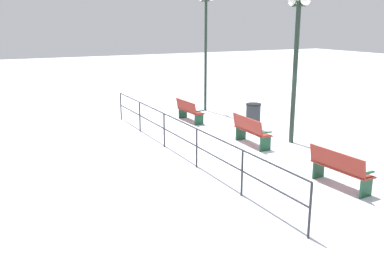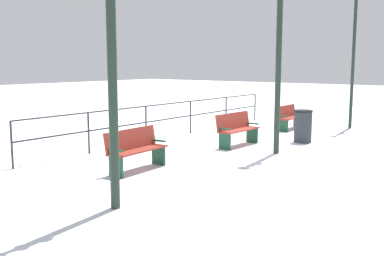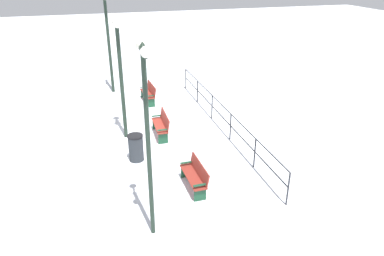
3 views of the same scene
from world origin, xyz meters
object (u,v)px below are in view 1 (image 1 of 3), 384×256
object	(u,v)px
bench_nearest	(340,168)
bench_third	(189,110)
bench_second	(251,130)
lamppost_far	(206,36)
trash_bin	(253,117)
lamppost_middle	(296,46)

from	to	relation	value
bench_nearest	bench_third	bearing A→B (deg)	87.27
bench_second	bench_nearest	bearing A→B (deg)	-90.89
bench_nearest	lamppost_far	size ratio (longest dim) A/B	0.33
bench_third	trash_bin	world-z (taller)	trash_bin
lamppost_far	trash_bin	bearing A→B (deg)	-92.00
lamppost_middle	trash_bin	bearing A→B (deg)	93.91
bench_second	trash_bin	size ratio (longest dim) A/B	1.67
bench_second	bench_third	bearing A→B (deg)	95.14
bench_nearest	trash_bin	bearing A→B (deg)	72.38
bench_nearest	trash_bin	xyz separation A→B (m)	(1.51, 5.79, -0.00)
bench_nearest	bench_second	world-z (taller)	bench_second
lamppost_middle	trash_bin	size ratio (longest dim) A/B	4.75
bench_second	lamppost_middle	distance (m)	3.07
bench_third	trash_bin	bearing A→B (deg)	-57.75
bench_third	trash_bin	xyz separation A→B (m)	(1.55, -2.31, 0.04)
bench_second	trash_bin	distance (m)	2.18
lamppost_middle	bench_second	bearing A→B (deg)	167.88
trash_bin	lamppost_middle	bearing A→B (deg)	-86.09
bench_third	trash_bin	size ratio (longest dim) A/B	1.60
bench_third	bench_second	bearing A→B (deg)	-88.28
bench_nearest	trash_bin	world-z (taller)	trash_bin
bench_nearest	lamppost_far	distance (m)	10.33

